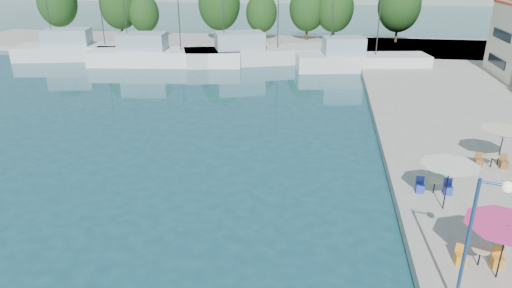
% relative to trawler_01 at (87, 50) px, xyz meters
% --- Properties ---
extents(quay_far, '(90.00, 16.00, 0.60)m').
position_rel_trawler_01_xyz_m(quay_far, '(20.75, 11.31, -0.77)').
color(quay_far, '#99968A').
rests_on(quay_far, ground).
extents(trawler_01, '(19.15, 9.27, 10.20)m').
position_rel_trawler_01_xyz_m(trawler_01, '(0.00, 0.00, 0.00)').
color(trawler_01, silver).
rests_on(trawler_01, ground).
extents(trawler_02, '(18.81, 7.01, 10.20)m').
position_rel_trawler_01_xyz_m(trawler_02, '(10.96, -2.14, 0.00)').
color(trawler_02, white).
rests_on(trawler_02, ground).
extents(trawler_03, '(19.79, 11.36, 10.20)m').
position_rel_trawler_01_xyz_m(trawler_03, '(22.40, 0.85, -0.00)').
color(trawler_03, silver).
rests_on(trawler_03, ground).
extents(trawler_04, '(15.60, 6.64, 10.20)m').
position_rel_trawler_01_xyz_m(trawler_04, '(34.53, -1.54, 0.00)').
color(trawler_04, silver).
rests_on(trawler_04, ground).
extents(tree_01, '(6.04, 6.04, 8.95)m').
position_rel_trawler_01_xyz_m(tree_01, '(-11.52, 13.57, 4.70)').
color(tree_01, '#3F2B19').
rests_on(tree_01, quay_far).
extents(tree_02, '(5.92, 5.92, 8.77)m').
position_rel_trawler_01_xyz_m(tree_02, '(-0.82, 12.70, 4.59)').
color(tree_02, '#3F2B19').
rests_on(tree_02, quay_far).
extents(tree_03, '(4.53, 4.53, 6.71)m').
position_rel_trawler_01_xyz_m(tree_03, '(3.15, 12.34, 3.40)').
color(tree_03, '#3F2B19').
rests_on(tree_03, quay_far).
extents(tree_04, '(6.18, 6.18, 9.15)m').
position_rel_trawler_01_xyz_m(tree_04, '(14.61, 13.40, 4.82)').
color(tree_04, '#3F2B19').
rests_on(tree_04, quay_far).
extents(tree_05, '(4.67, 4.67, 6.92)m').
position_rel_trawler_01_xyz_m(tree_05, '(20.75, 14.76, 3.52)').
color(tree_05, '#3F2B19').
rests_on(tree_05, quay_far).
extents(tree_06, '(5.46, 5.46, 8.08)m').
position_rel_trawler_01_xyz_m(tree_06, '(27.59, 15.57, 4.20)').
color(tree_06, '#3F2B19').
rests_on(tree_06, quay_far).
extents(tree_07, '(5.54, 5.54, 8.20)m').
position_rel_trawler_01_xyz_m(tree_07, '(31.59, 15.09, 4.26)').
color(tree_07, '#3F2B19').
rests_on(tree_07, quay_far).
extents(tree_08, '(6.13, 6.13, 9.07)m').
position_rel_trawler_01_xyz_m(tree_08, '(40.81, 15.70, 4.77)').
color(tree_08, '#3F2B19').
rests_on(tree_08, quay_far).
extents(umbrella_pink, '(3.15, 3.15, 2.31)m').
position_rel_trawler_01_xyz_m(umbrella_pink, '(37.73, -39.79, 1.59)').
color(umbrella_pink, black).
rests_on(umbrella_pink, quay_right).
extents(umbrella_white, '(2.79, 2.79, 2.36)m').
position_rel_trawler_01_xyz_m(umbrella_white, '(36.87, -34.63, 1.64)').
color(umbrella_white, black).
rests_on(umbrella_white, quay_right).
extents(umbrella_cream, '(2.68, 2.68, 2.22)m').
position_rel_trawler_01_xyz_m(umbrella_cream, '(41.24, -28.70, 1.50)').
color(umbrella_cream, black).
rests_on(umbrella_cream, quay_right).
extents(cafe_table_01, '(1.82, 0.70, 0.76)m').
position_rel_trawler_01_xyz_m(cafe_table_01, '(37.26, -39.12, -0.18)').
color(cafe_table_01, black).
rests_on(cafe_table_01, quay_right).
extents(cafe_table_02, '(1.82, 0.70, 0.76)m').
position_rel_trawler_01_xyz_m(cafe_table_02, '(36.73, -33.05, -0.18)').
color(cafe_table_02, black).
rests_on(cafe_table_02, quay_right).
extents(cafe_table_03, '(1.82, 0.70, 0.76)m').
position_rel_trawler_01_xyz_m(cafe_table_03, '(40.72, -29.16, -0.18)').
color(cafe_table_03, black).
rests_on(cafe_table_03, quay_right).
extents(street_lamp, '(1.02, 0.41, 5.03)m').
position_rel_trawler_01_xyz_m(street_lamp, '(36.08, -41.75, 3.02)').
color(street_lamp, navy).
rests_on(street_lamp, quay_right).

